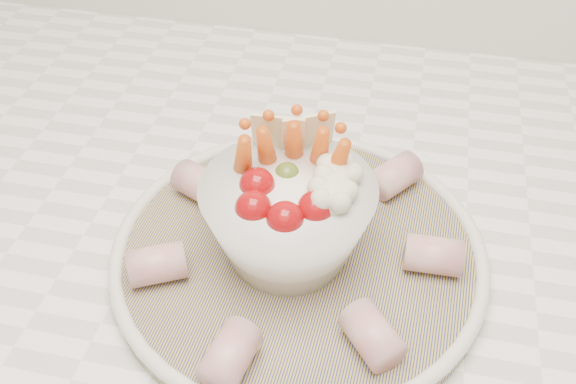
# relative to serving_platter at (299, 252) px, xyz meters

# --- Properties ---
(serving_platter) EXTENTS (0.33, 0.33, 0.02)m
(serving_platter) POSITION_rel_serving_platter_xyz_m (0.00, 0.00, 0.00)
(serving_platter) COLOR navy
(serving_platter) RESTS_ON kitchen_counter
(veggie_bowl) EXTENTS (0.14, 0.14, 0.12)m
(veggie_bowl) POSITION_rel_serving_platter_xyz_m (-0.01, -0.00, 0.05)
(veggie_bowl) COLOR white
(veggie_bowl) RESTS_ON serving_platter
(cured_meat_rolls) EXTENTS (0.27, 0.30, 0.03)m
(cured_meat_rolls) POSITION_rel_serving_platter_xyz_m (-0.00, 0.00, 0.02)
(cured_meat_rolls) COLOR #B75361
(cured_meat_rolls) RESTS_ON serving_platter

